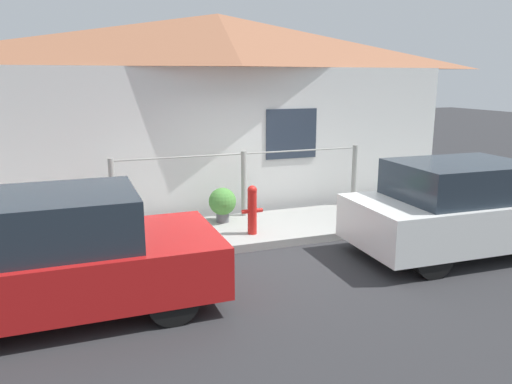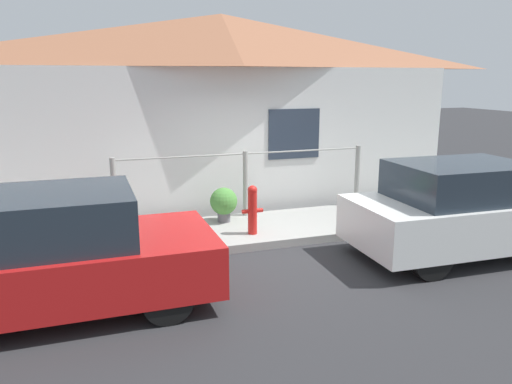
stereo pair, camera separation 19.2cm
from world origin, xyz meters
name	(u,v)px [view 1 (the left image)]	position (x,y,z in m)	size (l,w,h in m)	color
ground_plane	(277,248)	(0.00, 0.00, 0.00)	(60.00, 60.00, 0.00)	#2D2D30
sidewalk	(258,229)	(0.00, 0.89, 0.07)	(24.00, 1.78, 0.14)	#9E9E99
house	(220,53)	(0.00, 3.08, 3.20)	(9.86, 2.23, 3.98)	white
fence	(244,180)	(0.00, 1.63, 0.81)	(4.90, 0.10, 1.24)	#999993
car_left	(59,255)	(-3.24, -1.18, 0.71)	(3.64, 1.72, 1.45)	red
car_right	(463,209)	(2.64, -1.18, 0.72)	(3.65, 1.76, 1.46)	white
fire_hydrant	(252,209)	(-0.25, 0.49, 0.57)	(0.36, 0.16, 0.84)	red
potted_plant_near_hydrant	(222,203)	(-0.51, 1.35, 0.50)	(0.50, 0.50, 0.63)	slate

